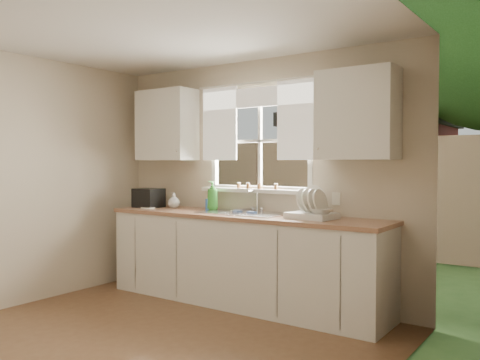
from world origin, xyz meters
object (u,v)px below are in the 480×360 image
Objects in this scene: cup at (139,203)px; black_appliance at (149,198)px; dish_rack at (312,210)px; soap_bottle_a at (213,196)px.

black_appliance reaches higher than cup.
black_appliance is (0.11, 0.06, 0.06)m from cup.
dish_rack is 3.47× the size of cup.
soap_bottle_a is 2.48× the size of cup.
dish_rack is 2.07m from black_appliance.
cup is (-0.94, -0.18, -0.11)m from soap_bottle_a.
cup is at bearing -163.43° from soap_bottle_a.
black_appliance is at bearing -179.32° from dish_rack.
dish_rack is 1.40× the size of soap_bottle_a.
soap_bottle_a is 0.84m from black_appliance.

